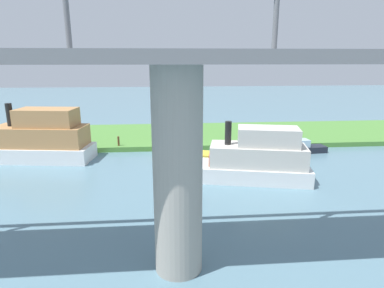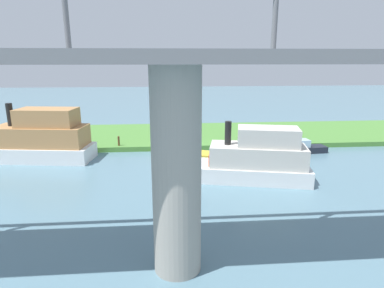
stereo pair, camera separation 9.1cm
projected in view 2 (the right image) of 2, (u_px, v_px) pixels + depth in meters
The scene contains 10 objects.
ground_plane at pixel (181, 151), 33.22m from camera, with size 160.00×160.00×0.00m, color slate.
grassy_bank at pixel (178, 135), 38.94m from camera, with size 80.00×12.00×0.50m, color #4C8438.
bridge_pylon at pixel (177, 174), 13.52m from camera, with size 2.06×2.06×8.89m, color #9E998E.
bridge_span at pixel (175, 50), 12.29m from camera, with size 62.36×4.30×3.25m.
person_on_bank at pixel (155, 132), 35.98m from camera, with size 0.48×0.48×1.39m.
mooring_post at pixel (119, 141), 33.15m from camera, with size 0.20×0.20×0.96m, color brown.
skiff_small at pixel (255, 159), 24.80m from camera, with size 9.33×4.82×4.55m.
pontoon_yellow at pixel (182, 153), 30.19m from camera, with size 5.30×3.19×1.66m.
riverboat_paddlewheel at pixel (39, 139), 29.81m from camera, with size 10.61×4.77×5.24m.
motorboat_white at pixel (305, 148), 32.53m from camera, with size 4.12×1.79×1.34m.
Camera 2 is at (1.49, 31.95, 9.06)m, focal length 30.52 mm.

